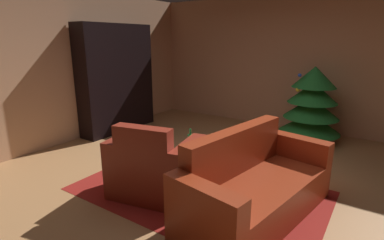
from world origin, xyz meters
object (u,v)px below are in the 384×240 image
object	(u,v)px
armchair_red	(155,169)
coffee_table	(199,158)
bottle_on_table	(190,142)
decorated_tree	(312,104)
book_stack_on_table	(202,148)
bookshelf_unit	(122,79)
couch_red	(254,188)

from	to	relation	value
armchair_red	coffee_table	distance (m)	0.55
bottle_on_table	decorated_tree	distance (m)	2.74
coffee_table	decorated_tree	xyz separation A→B (m)	(0.73, 2.65, 0.29)
bottle_on_table	book_stack_on_table	bearing A→B (deg)	-3.47
armchair_red	book_stack_on_table	size ratio (longest dim) A/B	5.23
bookshelf_unit	couch_red	xyz separation A→B (m)	(3.51, -1.51, -0.73)
couch_red	decorated_tree	distance (m)	2.85
book_stack_on_table	decorated_tree	distance (m)	2.70
coffee_table	book_stack_on_table	xyz separation A→B (m)	(0.01, 0.06, 0.12)
bookshelf_unit	book_stack_on_table	bearing A→B (deg)	-25.23
couch_red	armchair_red	bearing A→B (deg)	-167.04
bookshelf_unit	coffee_table	distance (m)	3.09
armchair_red	bottle_on_table	xyz separation A→B (m)	(0.16, 0.51, 0.22)
book_stack_on_table	armchair_red	bearing A→B (deg)	-124.91
bookshelf_unit	decorated_tree	world-z (taller)	bookshelf_unit
couch_red	bottle_on_table	size ratio (longest dim) A/B	6.85
book_stack_on_table	decorated_tree	bearing A→B (deg)	74.55
bookshelf_unit	decorated_tree	xyz separation A→B (m)	(3.43, 1.32, -0.36)
bottle_on_table	decorated_tree	xyz separation A→B (m)	(0.90, 2.58, 0.13)
armchair_red	coffee_table	world-z (taller)	armchair_red
armchair_red	couch_red	distance (m)	1.17
bookshelf_unit	book_stack_on_table	xyz separation A→B (m)	(2.71, -1.28, -0.53)
decorated_tree	bottle_on_table	bearing A→B (deg)	-109.22
couch_red	bookshelf_unit	bearing A→B (deg)	156.69
book_stack_on_table	bookshelf_unit	bearing A→B (deg)	154.77
armchair_red	bottle_on_table	size ratio (longest dim) A/B	3.88
decorated_tree	couch_red	bearing A→B (deg)	-88.43
couch_red	book_stack_on_table	world-z (taller)	couch_red
bookshelf_unit	decorated_tree	size ratio (longest dim) A/B	1.54
bookshelf_unit	coffee_table	xyz separation A→B (m)	(2.70, -1.34, -0.65)
coffee_table	bottle_on_table	xyz separation A→B (m)	(-0.17, 0.07, 0.16)
couch_red	coffee_table	distance (m)	0.83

